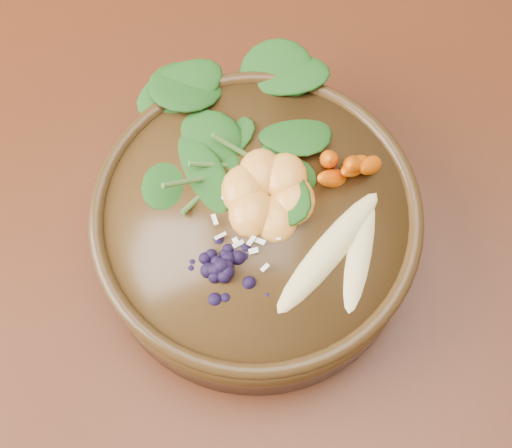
% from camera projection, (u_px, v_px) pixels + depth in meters
% --- Properties ---
extents(ground, '(4.00, 4.00, 0.00)m').
position_uv_depth(ground, '(361.00, 333.00, 1.36)').
color(ground, '#381E0F').
rests_on(ground, ground).
extents(dining_table, '(1.60, 0.90, 0.75)m').
position_uv_depth(dining_table, '(446.00, 174.00, 0.75)').
color(dining_table, '#331C0C').
rests_on(dining_table, ground).
extents(stoneware_bowl, '(0.35, 0.35, 0.07)m').
position_uv_depth(stoneware_bowl, '(256.00, 229.00, 0.59)').
color(stoneware_bowl, '#3E2912').
rests_on(stoneware_bowl, dining_table).
extents(kale_heap, '(0.22, 0.21, 0.04)m').
position_uv_depth(kale_heap, '(245.00, 124.00, 0.57)').
color(kale_heap, '#1B4C14').
rests_on(kale_heap, stoneware_bowl).
extents(carrot_cluster, '(0.07, 0.07, 0.07)m').
position_uv_depth(carrot_cluster, '(355.00, 146.00, 0.54)').
color(carrot_cluster, '#EC6000').
rests_on(carrot_cluster, stoneware_bowl).
extents(banana_halves, '(0.10, 0.14, 0.03)m').
position_uv_depth(banana_halves, '(346.00, 245.00, 0.53)').
color(banana_halves, '#E0CC84').
rests_on(banana_halves, stoneware_bowl).
extents(mandarin_cluster, '(0.10, 0.11, 0.03)m').
position_uv_depth(mandarin_cluster, '(268.00, 188.00, 0.55)').
color(mandarin_cluster, orange).
rests_on(mandarin_cluster, stoneware_bowl).
extents(blueberry_pile, '(0.15, 0.13, 0.04)m').
position_uv_depth(blueberry_pile, '(223.00, 261.00, 0.52)').
color(blueberry_pile, black).
rests_on(blueberry_pile, stoneware_bowl).
extents(coconut_flakes, '(0.10, 0.09, 0.01)m').
position_uv_depth(coconut_flakes, '(247.00, 229.00, 0.55)').
color(coconut_flakes, white).
rests_on(coconut_flakes, stoneware_bowl).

